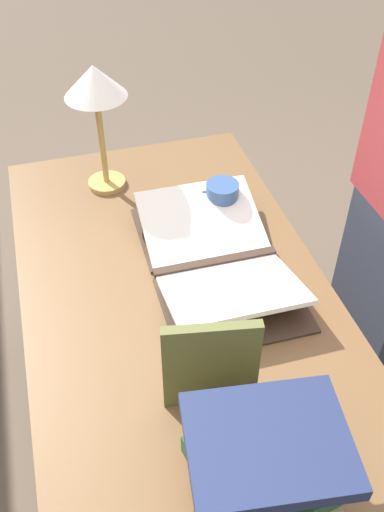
% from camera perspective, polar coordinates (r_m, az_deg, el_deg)
% --- Properties ---
extents(ground_plane, '(12.00, 12.00, 0.00)m').
position_cam_1_polar(ground_plane, '(2.04, -0.99, -18.83)').
color(ground_plane, brown).
extents(reading_desk, '(1.42, 0.76, 0.76)m').
position_cam_1_polar(reading_desk, '(1.50, -1.29, -6.61)').
color(reading_desk, brown).
rests_on(reading_desk, ground_plane).
extents(open_book, '(0.57, 0.35, 0.09)m').
position_cam_1_polar(open_book, '(1.48, 2.37, -0.23)').
color(open_book, '#38281E').
rests_on(open_book, reading_desk).
extents(book_stack_tall, '(0.26, 0.29, 0.20)m').
position_cam_1_polar(book_stack_tall, '(1.05, 7.21, -20.29)').
color(book_stack_tall, maroon).
rests_on(book_stack_tall, reading_desk).
extents(book_standing_upright, '(0.06, 0.19, 0.23)m').
position_cam_1_polar(book_standing_upright, '(1.14, 1.88, -10.89)').
color(book_standing_upright, brown).
rests_on(book_standing_upright, reading_desk).
extents(reading_lamp, '(0.17, 0.17, 0.39)m').
position_cam_1_polar(reading_lamp, '(1.64, -9.62, 15.97)').
color(reading_lamp, tan).
rests_on(reading_lamp, reading_desk).
extents(coffee_mug, '(0.09, 0.12, 0.10)m').
position_cam_1_polar(coffee_mug, '(1.64, 2.96, 5.71)').
color(coffee_mug, '#335184').
rests_on(coffee_mug, reading_desk).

